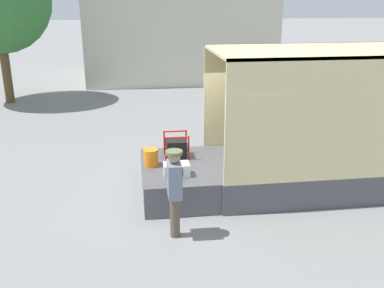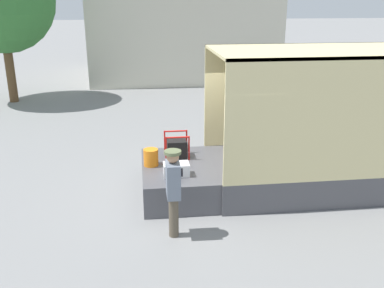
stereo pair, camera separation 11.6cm
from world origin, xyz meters
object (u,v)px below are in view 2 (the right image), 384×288
microwave (176,169)px  orange_bucket (151,157)px  portable_generator (177,148)px  worker_person (173,185)px

microwave → orange_bucket: (-0.50, 0.63, 0.06)m
portable_generator → worker_person: bearing=-97.0°
orange_bucket → worker_person: size_ratio=0.22×
microwave → worker_person: 1.31m
microwave → worker_person: size_ratio=0.32×
microwave → portable_generator: size_ratio=0.94×
portable_generator → orange_bucket: (-0.63, -0.47, -0.03)m
portable_generator → microwave: bearing=-96.5°
orange_bucket → worker_person: bearing=-79.9°
orange_bucket → microwave: bearing=-51.1°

